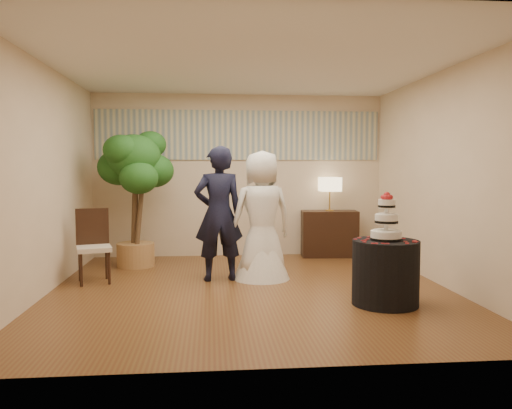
{
  "coord_description": "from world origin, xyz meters",
  "views": [
    {
      "loc": [
        -0.5,
        -6.19,
        1.54
      ],
      "look_at": [
        0.1,
        0.4,
        1.05
      ],
      "focal_mm": 35.0,
      "sensor_mm": 36.0,
      "label": 1
    }
  ],
  "objects": [
    {
      "name": "wall_right",
      "position": [
        2.5,
        0.0,
        1.4
      ],
      "size": [
        0.06,
        5.0,
        2.8
      ],
      "primitive_type": "cube",
      "color": "beige",
      "rests_on": "ground"
    },
    {
      "name": "mural_border",
      "position": [
        0.0,
        2.48,
        2.1
      ],
      "size": [
        4.9,
        0.02,
        0.85
      ],
      "primitive_type": "cube",
      "color": "#A8AE9C",
      "rests_on": "wall_back"
    },
    {
      "name": "wedding_cake",
      "position": [
        1.45,
        -0.82,
        1.0
      ],
      "size": [
        0.35,
        0.35,
        0.54
      ],
      "primitive_type": null,
      "color": "white",
      "rests_on": "cake_table"
    },
    {
      "name": "wall_left",
      "position": [
        -2.5,
        0.0,
        1.4
      ],
      "size": [
        0.06,
        5.0,
        2.8
      ],
      "primitive_type": "cube",
      "color": "beige",
      "rests_on": "ground"
    },
    {
      "name": "groom",
      "position": [
        -0.4,
        0.57,
        0.92
      ],
      "size": [
        0.72,
        0.53,
        1.83
      ],
      "primitive_type": "imported",
      "rotation": [
        0.0,
        0.0,
        3.28
      ],
      "color": "black",
      "rests_on": "floor"
    },
    {
      "name": "wall_front",
      "position": [
        0.0,
        -2.5,
        1.4
      ],
      "size": [
        5.0,
        0.06,
        2.8
      ],
      "primitive_type": "cube",
      "color": "beige",
      "rests_on": "ground"
    },
    {
      "name": "table_lamp",
      "position": [
        1.55,
        2.24,
        1.08
      ],
      "size": [
        0.34,
        0.34,
        0.58
      ],
      "primitive_type": null,
      "color": "beige",
      "rests_on": "console"
    },
    {
      "name": "console",
      "position": [
        1.55,
        2.24,
        0.4
      ],
      "size": [
        0.98,
        0.5,
        0.79
      ],
      "primitive_type": "cube",
      "rotation": [
        0.0,
        0.0,
        -0.08
      ],
      "color": "black",
      "rests_on": "floor"
    },
    {
      "name": "cake_table",
      "position": [
        1.45,
        -0.82,
        0.36
      ],
      "size": [
        0.74,
        0.74,
        0.73
      ],
      "primitive_type": "cylinder",
      "rotation": [
        0.0,
        0.0,
        -0.0
      ],
      "color": "black",
      "rests_on": "floor"
    },
    {
      "name": "ceiling",
      "position": [
        0.0,
        0.0,
        2.8
      ],
      "size": [
        5.0,
        5.0,
        0.0
      ],
      "primitive_type": "cube",
      "color": "white",
      "rests_on": "wall_back"
    },
    {
      "name": "wall_back",
      "position": [
        0.0,
        2.5,
        1.4
      ],
      "size": [
        5.0,
        0.06,
        2.8
      ],
      "primitive_type": "cube",
      "color": "beige",
      "rests_on": "ground"
    },
    {
      "name": "floor",
      "position": [
        0.0,
        0.0,
        0.0
      ],
      "size": [
        5.0,
        5.0,
        0.0
      ],
      "primitive_type": "cube",
      "color": "brown",
      "rests_on": "ground"
    },
    {
      "name": "bride",
      "position": [
        0.2,
        0.61,
        0.89
      ],
      "size": [
        1.04,
        0.98,
        1.77
      ],
      "primitive_type": "imported",
      "rotation": [
        0.0,
        0.0,
        3.4
      ],
      "color": "white",
      "rests_on": "floor"
    },
    {
      "name": "side_chair",
      "position": [
        -2.06,
        0.57,
        0.49
      ],
      "size": [
        0.57,
        0.58,
        0.99
      ],
      "primitive_type": null,
      "rotation": [
        0.0,
        0.0,
        0.29
      ],
      "color": "black",
      "rests_on": "floor"
    },
    {
      "name": "ficus_tree",
      "position": [
        -1.67,
        1.63,
        1.08
      ],
      "size": [
        1.36,
        1.36,
        2.16
      ],
      "primitive_type": null,
      "rotation": [
        0.0,
        0.0,
        -2.0
      ],
      "color": "#1F541A",
      "rests_on": "floor"
    }
  ]
}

